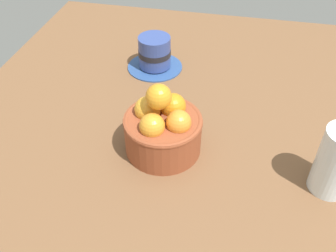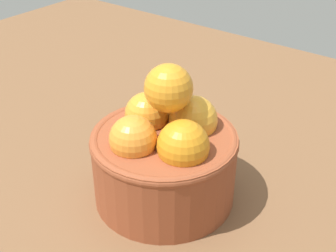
% 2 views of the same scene
% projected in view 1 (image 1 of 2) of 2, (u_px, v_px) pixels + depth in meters
% --- Properties ---
extents(ground_plane, '(1.15, 0.86, 0.04)m').
position_uv_depth(ground_plane, '(163.00, 156.00, 0.68)').
color(ground_plane, brown).
extents(terracotta_bowl, '(0.13, 0.13, 0.13)m').
position_uv_depth(terracotta_bowl, '(163.00, 128.00, 0.64)').
color(terracotta_bowl, brown).
rests_on(terracotta_bowl, ground_plane).
extents(coffee_cup, '(0.13, 0.13, 0.08)m').
position_uv_depth(coffee_cup, '(155.00, 54.00, 0.85)').
color(coffee_cup, '#2C4C86').
rests_on(coffee_cup, ground_plane).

